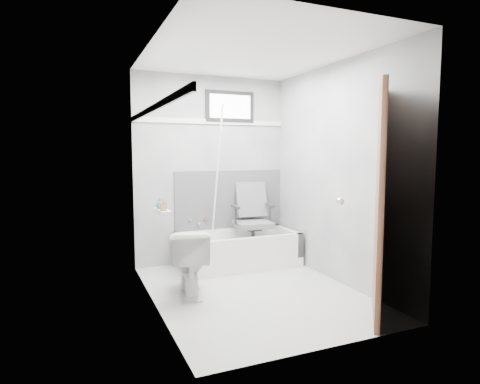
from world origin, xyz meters
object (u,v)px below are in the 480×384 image
bathtub (238,250)px  office_chair (253,219)px  toilet (189,262)px  door (430,206)px  soap_bottle_b (160,204)px  soap_bottle_a (163,205)px

bathtub → office_chair: 0.44m
toilet → door: 2.28m
door → soap_bottle_b: (-1.92, 1.29, -0.04)m
door → soap_bottle_b: door is taller
office_chair → soap_bottle_a: bearing=-135.6°
bathtub → soap_bottle_a: 1.74m
toilet → soap_bottle_b: (-0.32, -0.18, 0.63)m
soap_bottle_b → soap_bottle_a: bearing=-90.0°
office_chair → toilet: 1.35m
bathtub → office_chair: size_ratio=1.63×
office_chair → soap_bottle_b: (-1.39, -0.97, 0.38)m
bathtub → soap_bottle_a: size_ratio=12.81×
soap_bottle_b → toilet: bearing=29.9°
office_chair → door: size_ratio=0.46×
office_chair → soap_bottle_a: 1.82m
office_chair → toilet: office_chair is taller
bathtub → soap_bottle_a: bearing=-137.4°
door → bathtub: bearing=109.2°
office_chair → door: door is taller
door → soap_bottle_a: bearing=149.0°
toilet → soap_bottle_a: bearing=57.4°
soap_bottle_a → soap_bottle_b: 0.14m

